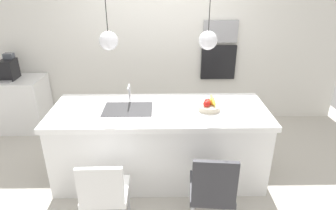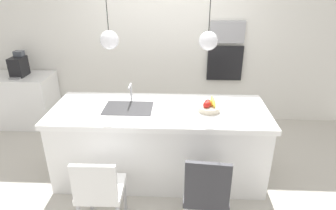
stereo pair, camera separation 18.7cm
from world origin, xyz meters
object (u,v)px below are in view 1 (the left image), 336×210
at_px(coffee_machine, 9,69).
at_px(chair_middle, 212,189).
at_px(microwave, 220,31).
at_px(oven, 218,62).
at_px(fruit_bowl, 209,105).
at_px(chair_near, 104,192).

bearing_deg(coffee_machine, chair_middle, -37.86).
height_order(microwave, oven, microwave).
height_order(fruit_bowl, chair_near, fruit_bowl).
height_order(fruit_bowl, oven, oven).
height_order(oven, chair_near, oven).
xyz_separation_m(fruit_bowl, chair_near, (-1.07, -0.86, -0.49)).
bearing_deg(chair_near, chair_middle, -0.49).
xyz_separation_m(chair_near, chair_middle, (1.00, -0.01, 0.03)).
height_order(fruit_bowl, coffee_machine, coffee_machine).
xyz_separation_m(oven, chair_near, (-1.46, -2.47, -0.54)).
bearing_deg(oven, coffee_machine, -174.79).
bearing_deg(chair_middle, microwave, 79.62).
xyz_separation_m(coffee_machine, microwave, (3.26, 0.30, 0.50)).
xyz_separation_m(coffee_machine, chair_near, (1.81, -2.17, -0.53)).
bearing_deg(chair_near, oven, 59.48).
relative_size(fruit_bowl, microwave, 0.47).
xyz_separation_m(fruit_bowl, coffee_machine, (-2.88, 1.31, 0.05)).
relative_size(chair_near, chair_middle, 0.92).
xyz_separation_m(fruit_bowl, chair_middle, (-0.07, -0.87, -0.46)).
bearing_deg(chair_middle, coffee_machine, 142.14).
bearing_deg(chair_near, microwave, 59.48).
relative_size(coffee_machine, oven, 0.68).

